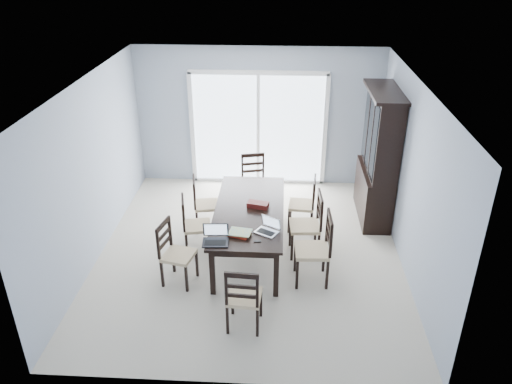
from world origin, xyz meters
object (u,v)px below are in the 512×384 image
chair_right_near (320,242)px  cell_phone (257,241)px  laptop_dark (215,240)px  laptop_silver (266,230)px  game_box (258,205)px  chair_right_far (307,198)px  chair_end_far (254,175)px  chair_right_mid (312,218)px  dining_table (249,214)px  chair_end_near (243,293)px  chair_left_near (172,246)px  hot_tub (219,138)px  chair_left_far (201,198)px  china_hutch (378,158)px  chair_left_mid (191,219)px

chair_right_near → cell_phone: chair_right_near is taller
laptop_dark → laptop_silver: size_ratio=0.98×
chair_right_near → game_box: size_ratio=3.89×
chair_right_far → chair_end_far: size_ratio=0.96×
laptop_dark → chair_right_mid: bearing=33.5°
dining_table → game_box: game_box is taller
chair_end_near → cell_phone: size_ratio=10.73×
dining_table → chair_right_mid: chair_right_mid is taller
chair_right_far → laptop_silver: bearing=162.0°
chair_left_near → chair_end_far: bearing=170.3°
laptop_dark → hot_tub: 4.64m
chair_right_near → chair_end_far: 2.37m
chair_end_near → game_box: bearing=91.3°
chair_left_far → laptop_silver: size_ratio=2.95×
chair_right_far → chair_end_far: bearing=55.2°
chair_end_far → chair_left_near: bearing=53.3°
laptop_silver → game_box: laptop_silver is taller
chair_right_mid → chair_right_near: bearing=-177.1°
laptop_dark → hot_tub: size_ratio=0.20×
chair_left_far → chair_end_near: (0.86, -2.35, 0.01)m
chair_right_near → chair_right_mid: chair_right_near is taller
china_hutch → chair_right_far: size_ratio=2.09×
chair_end_near → laptop_dark: 0.89m
china_hutch → chair_left_mid: bearing=-156.8°
chair_left_near → laptop_silver: chair_left_near is taller
chair_left_far → chair_end_far: chair_end_far is taller
dining_table → chair_right_far: bearing=40.8°
china_hutch → chair_end_far: (-2.05, 0.27, -0.49)m
laptop_dark → game_box: (0.50, 1.00, -0.02)m
chair_left_near → chair_end_near: size_ratio=1.00×
chair_right_near → hot_tub: (-1.90, 4.29, -0.20)m
chair_left_far → laptop_silver: chair_left_far is taller
chair_end_far → game_box: size_ratio=3.58×
chair_end_far → cell_phone: chair_end_far is taller
chair_left_far → chair_right_far: chair_right_far is taller
chair_right_mid → china_hutch: bearing=-46.5°
chair_left_near → cell_phone: size_ratio=10.68×
dining_table → china_hutch: bearing=31.7°
chair_right_mid → chair_right_far: bearing=-0.6°
laptop_dark → chair_right_near: bearing=9.0°
china_hutch → cell_phone: china_hutch is taller
china_hutch → hot_tub: (-2.92, 2.42, -0.64)m
chair_left_near → cell_phone: chair_left_near is taller
china_hutch → chair_left_mid: size_ratio=2.11×
laptop_silver → cell_phone: bearing=-86.5°
china_hutch → chair_left_mid: china_hutch is taller
cell_phone → chair_end_near: bearing=-106.1°
chair_left_mid → cell_phone: size_ratio=10.54×
game_box → hot_tub: 3.76m
dining_table → china_hutch: china_hutch is taller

